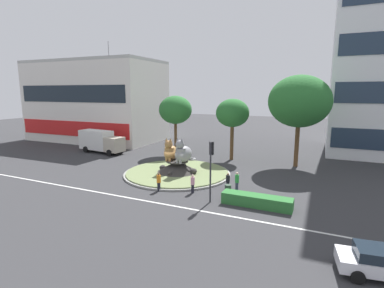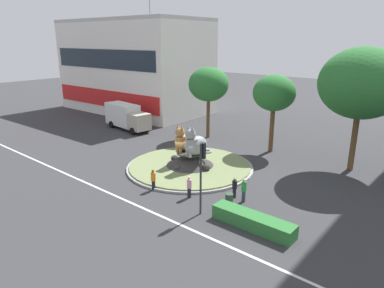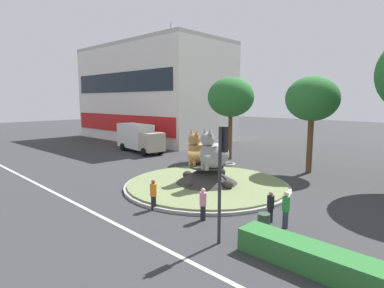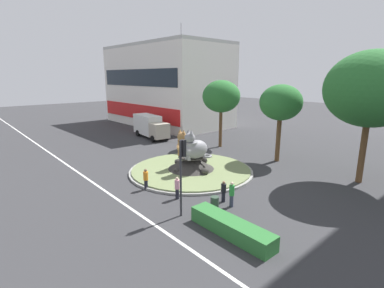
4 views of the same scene
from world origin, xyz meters
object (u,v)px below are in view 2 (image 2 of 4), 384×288
object	(u,v)px
shophouse_block	(134,66)
second_tree_near_tower	(362,84)
cat_statue_grey	(195,144)
pedestrian_green_shirt	(244,190)
litter_bin	(229,200)
pedestrian_pink_shirt	(189,187)
delivery_box_truck	(126,116)
cat_statue_tabby	(183,141)
pedestrian_black_shirt	(235,187)
traffic_light_mast	(202,165)
third_tree_left	(274,93)
pedestrian_orange_shirt	(153,179)
broadleaf_tree_behind_island	(209,85)

from	to	relation	value
shophouse_block	second_tree_near_tower	world-z (taller)	shophouse_block
cat_statue_grey	shophouse_block	size ratio (longest dim) A/B	0.12
pedestrian_green_shirt	litter_bin	xyz separation A→B (m)	(-0.46, -1.16, -0.50)
second_tree_near_tower	litter_bin	world-z (taller)	second_tree_near_tower
pedestrian_pink_shirt	delivery_box_truck	distance (m)	21.96
cat_statue_tabby	pedestrian_pink_shirt	xyz separation A→B (m)	(4.81, -4.78, -1.51)
shophouse_block	pedestrian_black_shirt	bearing A→B (deg)	-30.94
traffic_light_mast	litter_bin	distance (m)	3.76
traffic_light_mast	third_tree_left	bearing A→B (deg)	8.52
pedestrian_orange_shirt	litter_bin	size ratio (longest dim) A/B	1.88
cat_statue_grey	traffic_light_mast	size ratio (longest dim) A/B	0.56
third_tree_left	delivery_box_truck	size ratio (longest dim) A/B	1.05
pedestrian_pink_shirt	pedestrian_green_shirt	size ratio (longest dim) A/B	0.93
cat_statue_grey	delivery_box_truck	world-z (taller)	cat_statue_grey
broadleaf_tree_behind_island	pedestrian_pink_shirt	size ratio (longest dim) A/B	4.96
broadleaf_tree_behind_island	pedestrian_orange_shirt	size ratio (longest dim) A/B	4.89
shophouse_block	broadleaf_tree_behind_island	distance (m)	20.15
pedestrian_black_shirt	delivery_box_truck	size ratio (longest dim) A/B	0.21
cat_statue_grey	third_tree_left	world-z (taller)	third_tree_left
cat_statue_tabby	shophouse_block	xyz separation A→B (m)	(-23.52, 14.80, 4.68)
cat_statue_grey	pedestrian_pink_shirt	bearing A→B (deg)	43.44
broadleaf_tree_behind_island	second_tree_near_tower	distance (m)	16.38
cat_statue_tabby	second_tree_near_tower	world-z (taller)	second_tree_near_tower
pedestrian_orange_shirt	litter_bin	xyz separation A→B (m)	(5.97, 1.61, -0.43)
pedestrian_orange_shirt	delivery_box_truck	world-z (taller)	delivery_box_truck
second_tree_near_tower	pedestrian_pink_shirt	world-z (taller)	second_tree_near_tower
second_tree_near_tower	cat_statue_tabby	bearing A→B (deg)	-143.66
cat_statue_tabby	cat_statue_grey	size ratio (longest dim) A/B	0.91
cat_statue_tabby	third_tree_left	size ratio (longest dim) A/B	0.32
shophouse_block	broadleaf_tree_behind_island	xyz separation A→B (m)	(19.32, -5.66, -0.80)
second_tree_near_tower	broadleaf_tree_behind_island	bearing A→B (deg)	179.22
broadleaf_tree_behind_island	pedestrian_black_shirt	distance (m)	17.34
traffic_light_mast	second_tree_near_tower	world-z (taller)	second_tree_near_tower
traffic_light_mast	pedestrian_black_shirt	size ratio (longest dim) A/B	3.18
shophouse_block	delivery_box_truck	world-z (taller)	shophouse_block
cat_statue_grey	second_tree_near_tower	distance (m)	14.90
traffic_light_mast	pedestrian_green_shirt	bearing A→B (deg)	-22.90
broadleaf_tree_behind_island	delivery_box_truck	world-z (taller)	broadleaf_tree_behind_island
cat_statue_tabby	second_tree_near_tower	xyz separation A→B (m)	(12.12, 8.91, 5.31)
cat_statue_tabby	shophouse_block	world-z (taller)	shophouse_block
cat_statue_tabby	delivery_box_truck	world-z (taller)	cat_statue_tabby
litter_bin	pedestrian_pink_shirt	bearing A→B (deg)	-164.14
third_tree_left	pedestrian_pink_shirt	size ratio (longest dim) A/B	4.76
delivery_box_truck	broadleaf_tree_behind_island	bearing A→B (deg)	25.65
pedestrian_black_shirt	cat_statue_grey	bearing A→B (deg)	-32.43
pedestrian_green_shirt	pedestrian_black_shirt	distance (m)	0.92
pedestrian_green_shirt	pedestrian_pink_shirt	bearing A→B (deg)	110.48
third_tree_left	pedestrian_black_shirt	world-z (taller)	third_tree_left
cat_statue_grey	third_tree_left	distance (m)	10.33
pedestrian_black_shirt	broadleaf_tree_behind_island	bearing A→B (deg)	-55.91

